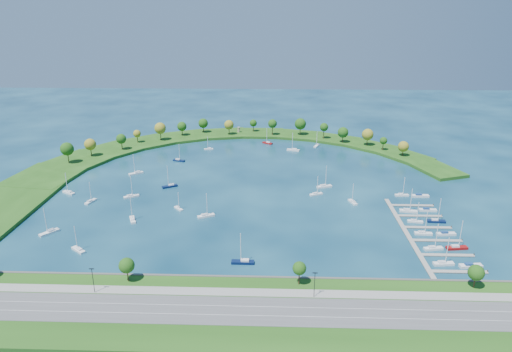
{
  "coord_description": "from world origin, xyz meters",
  "views": [
    {
      "loc": [
        13.92,
        -256.06,
        99.32
      ],
      "look_at": [
        5.0,
        5.0,
        4.0
      ],
      "focal_mm": 32.22,
      "sensor_mm": 36.0,
      "label": 1
    }
  ],
  "objects_px": {
    "moored_boat_17": "(209,148)",
    "moored_boat_1": "(49,232)",
    "moored_boat_14": "(316,194)",
    "docked_boat_11": "(420,196)",
    "moored_boat_7": "(179,160)",
    "moored_boat_11": "(69,192)",
    "docked_boat_2": "(433,248)",
    "moored_boat_16": "(206,215)",
    "docked_boat_9": "(427,210)",
    "docked_boat_0": "(443,263)",
    "docked_boat_6": "(415,221)",
    "docked_boat_10": "(402,194)",
    "moored_boat_18": "(78,249)",
    "moored_boat_15": "(324,186)",
    "moored_boat_13": "(136,173)",
    "docked_boat_7": "(436,220)",
    "moored_boat_5": "(179,208)",
    "docked_boat_1": "(470,266)",
    "dock_system": "(422,234)",
    "moored_boat_2": "(353,202)",
    "moored_boat_8": "(317,145)",
    "moored_boat_6": "(293,150)",
    "moored_boat_12": "(131,196)",
    "docked_boat_8": "(408,210)",
    "docked_boat_5": "(446,234)",
    "moored_boat_3": "(243,261)",
    "moored_boat_10": "(91,201)",
    "moored_boat_9": "(170,186)",
    "moored_boat_4": "(268,143)",
    "harbor_tower": "(239,130)",
    "docked_boat_4": "(423,233)",
    "docked_boat_3": "(457,247)"
  },
  "relations": [
    {
      "from": "moored_boat_5",
      "to": "moored_boat_16",
      "type": "height_order",
      "value": "moored_boat_16"
    },
    {
      "from": "moored_boat_2",
      "to": "docked_boat_5",
      "type": "height_order",
      "value": "moored_boat_2"
    },
    {
      "from": "moored_boat_12",
      "to": "moored_boat_17",
      "type": "xyz_separation_m",
      "value": [
        31.2,
        93.98,
        -0.07
      ]
    },
    {
      "from": "moored_boat_6",
      "to": "moored_boat_14",
      "type": "relative_size",
      "value": 1.22
    },
    {
      "from": "moored_boat_14",
      "to": "docked_boat_11",
      "type": "bearing_deg",
      "value": -25.94
    },
    {
      "from": "moored_boat_17",
      "to": "docked_boat_3",
      "type": "distance_m",
      "value": 195.73
    },
    {
      "from": "moored_boat_17",
      "to": "docked_boat_8",
      "type": "height_order",
      "value": "docked_boat_8"
    },
    {
      "from": "moored_boat_9",
      "to": "moored_boat_11",
      "type": "xyz_separation_m",
      "value": [
        -55.66,
        -11.95,
        -0.03
      ]
    },
    {
      "from": "docked_boat_10",
      "to": "moored_boat_11",
      "type": "bearing_deg",
      "value": 178.67
    },
    {
      "from": "moored_boat_10",
      "to": "docked_boat_3",
      "type": "bearing_deg",
      "value": -85.13
    },
    {
      "from": "moored_boat_1",
      "to": "docked_boat_9",
      "type": "height_order",
      "value": "moored_boat_1"
    },
    {
      "from": "moored_boat_4",
      "to": "docked_boat_8",
      "type": "bearing_deg",
      "value": 154.69
    },
    {
      "from": "moored_boat_3",
      "to": "moored_boat_10",
      "type": "height_order",
      "value": "moored_boat_3"
    },
    {
      "from": "moored_boat_9",
      "to": "moored_boat_16",
      "type": "bearing_deg",
      "value": 94.49
    },
    {
      "from": "moored_boat_8",
      "to": "docked_boat_6",
      "type": "bearing_deg",
      "value": 42.29
    },
    {
      "from": "docked_boat_0",
      "to": "docked_boat_6",
      "type": "xyz_separation_m",
      "value": [
        0.02,
        40.12,
        -0.04
      ]
    },
    {
      "from": "docked_boat_11",
      "to": "moored_boat_13",
      "type": "bearing_deg",
      "value": 168.34
    },
    {
      "from": "dock_system",
      "to": "docked_boat_1",
      "type": "height_order",
      "value": "docked_boat_1"
    },
    {
      "from": "moored_boat_11",
      "to": "docked_boat_6",
      "type": "height_order",
      "value": "moored_boat_11"
    },
    {
      "from": "moored_boat_2",
      "to": "moored_boat_8",
      "type": "relative_size",
      "value": 0.94
    },
    {
      "from": "docked_boat_2",
      "to": "moored_boat_17",
      "type": "bearing_deg",
      "value": 118.74
    },
    {
      "from": "harbor_tower",
      "to": "moored_boat_11",
      "type": "bearing_deg",
      "value": -123.26
    },
    {
      "from": "moored_boat_14",
      "to": "docked_boat_0",
      "type": "bearing_deg",
      "value": -83.49
    },
    {
      "from": "moored_boat_4",
      "to": "moored_boat_6",
      "type": "relative_size",
      "value": 0.9
    },
    {
      "from": "moored_boat_13",
      "to": "docked_boat_2",
      "type": "relative_size",
      "value": 1.09
    },
    {
      "from": "docked_boat_10",
      "to": "docked_boat_6",
      "type": "bearing_deg",
      "value": -96.23
    },
    {
      "from": "docked_boat_1",
      "to": "docked_boat_5",
      "type": "xyz_separation_m",
      "value": [
        0.01,
        28.41,
        -0.04
      ]
    },
    {
      "from": "moored_boat_4",
      "to": "docked_boat_3",
      "type": "height_order",
      "value": "docked_boat_3"
    },
    {
      "from": "moored_boat_7",
      "to": "moored_boat_15",
      "type": "bearing_deg",
      "value": -7.46
    },
    {
      "from": "moored_boat_12",
      "to": "docked_boat_8",
      "type": "relative_size",
      "value": 0.95
    },
    {
      "from": "moored_boat_9",
      "to": "moored_boat_13",
      "type": "xyz_separation_m",
      "value": [
        -26.33,
        21.84,
        0.01
      ]
    },
    {
      "from": "moored_boat_16",
      "to": "moored_boat_18",
      "type": "bearing_deg",
      "value": -170.91
    },
    {
      "from": "moored_boat_5",
      "to": "docked_boat_1",
      "type": "distance_m",
      "value": 140.78
    },
    {
      "from": "moored_boat_11",
      "to": "docked_boat_4",
      "type": "relative_size",
      "value": 1.05
    },
    {
      "from": "moored_boat_3",
      "to": "docked_boat_7",
      "type": "xyz_separation_m",
      "value": [
        93.17,
        42.28,
        -0.03
      ]
    },
    {
      "from": "moored_boat_17",
      "to": "moored_boat_18",
      "type": "xyz_separation_m",
      "value": [
        -36.62,
        -154.87,
        0.05
      ]
    },
    {
      "from": "docked_boat_4",
      "to": "docked_boat_5",
      "type": "xyz_separation_m",
      "value": [
        10.45,
        -0.15,
        -0.24
      ]
    },
    {
      "from": "docked_boat_10",
      "to": "docked_boat_5",
      "type": "bearing_deg",
      "value": -82.56
    },
    {
      "from": "docked_boat_10",
      "to": "moored_boat_18",
      "type": "bearing_deg",
      "value": -158.81
    },
    {
      "from": "moored_boat_15",
      "to": "docked_boat_6",
      "type": "relative_size",
      "value": 1.23
    },
    {
      "from": "moored_boat_7",
      "to": "moored_boat_13",
      "type": "xyz_separation_m",
      "value": [
        -22.18,
        -27.26,
        0.04
      ]
    },
    {
      "from": "moored_boat_5",
      "to": "docked_boat_8",
      "type": "distance_m",
      "value": 119.91
    },
    {
      "from": "moored_boat_2",
      "to": "moored_boat_6",
      "type": "xyz_separation_m",
      "value": [
        -28.19,
        96.8,
        0.08
      ]
    },
    {
      "from": "moored_boat_17",
      "to": "moored_boat_1",
      "type": "bearing_deg",
      "value": 55.44
    },
    {
      "from": "moored_boat_7",
      "to": "moored_boat_11",
      "type": "relative_size",
      "value": 1.0
    },
    {
      "from": "docked_boat_7",
      "to": "docked_boat_11",
      "type": "distance_m",
      "value": 32.75
    },
    {
      "from": "moored_boat_9",
      "to": "docked_boat_5",
      "type": "relative_size",
      "value": 1.49
    },
    {
      "from": "moored_boat_16",
      "to": "docked_boat_9",
      "type": "xyz_separation_m",
      "value": [
        114.69,
        11.15,
        -0.26
      ]
    },
    {
      "from": "moored_boat_6",
      "to": "moored_boat_17",
      "type": "relative_size",
      "value": 1.4
    },
    {
      "from": "moored_boat_12",
      "to": "docked_boat_1",
      "type": "height_order",
      "value": "moored_boat_12"
    }
  ]
}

